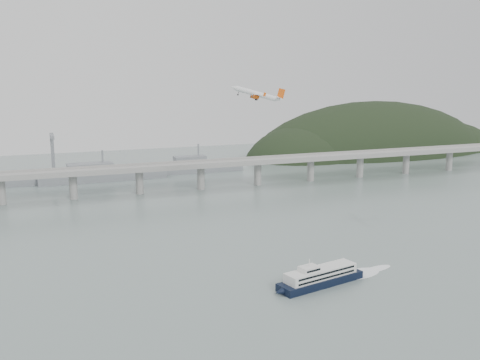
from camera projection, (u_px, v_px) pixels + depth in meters
name	position (u px, v px, depth m)	size (l,w,h in m)	color
ground	(280.00, 275.00, 267.11)	(900.00, 900.00, 0.00)	slate
bridge	(175.00, 170.00, 447.12)	(800.00, 22.00, 23.90)	gray
headland	(382.00, 167.00, 673.48)	(365.00, 155.00, 156.00)	black
ferry	(321.00, 277.00, 254.74)	(70.97, 24.71, 13.56)	black
airliner	(258.00, 94.00, 360.32)	(35.42, 32.56, 12.05)	white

